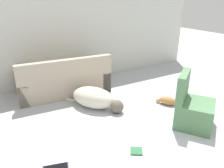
% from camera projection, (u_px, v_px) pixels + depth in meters
% --- Properties ---
extents(ground_plane, '(20.00, 20.00, 0.00)m').
position_uv_depth(ground_plane, '(190.00, 166.00, 2.87)').
color(ground_plane, '#ADB2B7').
extents(wall_back, '(7.10, 0.06, 2.50)m').
position_uv_depth(wall_back, '(78.00, 31.00, 5.42)').
color(wall_back, beige).
rests_on(wall_back, ground_plane).
extents(couch, '(2.05, 1.01, 0.88)m').
position_uv_depth(couch, '(64.00, 81.00, 4.93)').
color(couch, tan).
rests_on(couch, ground_plane).
extents(dog, '(0.92, 1.19, 0.41)m').
position_uv_depth(dog, '(95.00, 98.00, 4.31)').
color(dog, beige).
rests_on(dog, ground_plane).
extents(cat, '(0.35, 0.46, 0.17)m').
position_uv_depth(cat, '(167.00, 101.00, 4.47)').
color(cat, '#BC7A47').
rests_on(cat, ground_plane).
extents(book_green, '(0.23, 0.23, 0.02)m').
position_uv_depth(book_green, '(136.00, 151.00, 3.13)').
color(book_green, '#2D663D').
rests_on(book_green, ground_plane).
extents(side_chair, '(0.85, 0.84, 0.93)m').
position_uv_depth(side_chair, '(192.00, 109.00, 3.69)').
color(side_chair, '#4C754C').
rests_on(side_chair, ground_plane).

